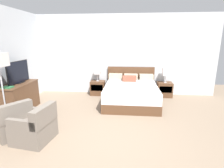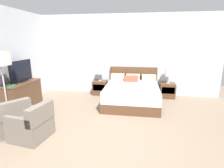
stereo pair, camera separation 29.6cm
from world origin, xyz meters
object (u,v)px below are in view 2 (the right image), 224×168
(bed, at_px, (132,93))
(armchair_companion, at_px, (32,125))
(armchair_by_window, at_px, (12,119))
(table_lamp_left, at_px, (100,71))
(nightstand_left, at_px, (100,88))
(book_red_cover, at_px, (10,86))
(dresser, at_px, (22,95))
(nightstand_right, at_px, (167,90))
(tv, at_px, (21,71))
(table_lamp_right, at_px, (169,72))
(floor_lamp, at_px, (1,64))

(bed, relative_size, armchair_companion, 2.57)
(armchair_by_window, bearing_deg, table_lamp_left, 65.86)
(nightstand_left, distance_m, book_red_cover, 2.96)
(nightstand_left, bearing_deg, bed, -30.93)
(dresser, distance_m, armchair_by_window, 1.39)
(nightstand_left, bearing_deg, dresser, -138.25)
(nightstand_right, bearing_deg, book_red_cover, -153.51)
(bed, xyz_separation_m, nightstand_left, (-1.22, 0.73, -0.07))
(tv, bearing_deg, table_lamp_right, 20.60)
(tv, distance_m, book_red_cover, 0.60)
(bed, bearing_deg, floor_lamp, -150.53)
(book_red_cover, bearing_deg, armchair_companion, -39.10)
(nightstand_left, relative_size, armchair_by_window, 0.55)
(armchair_companion, bearing_deg, armchair_by_window, 163.13)
(dresser, bearing_deg, floor_lamp, -81.87)
(dresser, bearing_deg, book_red_cover, -87.79)
(nightstand_right, distance_m, table_lamp_left, 2.52)
(nightstand_right, height_order, armchair_companion, armchair_companion)
(table_lamp_left, distance_m, book_red_cover, 2.91)
(tv, bearing_deg, book_red_cover, -88.47)
(book_red_cover, height_order, armchair_companion, book_red_cover)
(table_lamp_left, xyz_separation_m, armchair_companion, (-0.71, -3.17, -0.62))
(armchair_companion, bearing_deg, table_lamp_left, 77.36)
(nightstand_right, bearing_deg, dresser, -158.34)
(table_lamp_right, bearing_deg, floor_lamp, -150.10)
(tv, xyz_separation_m, book_red_cover, (0.01, -0.53, -0.28))
(nightstand_right, height_order, table_lamp_right, table_lamp_right)
(nightstand_left, height_order, armchair_companion, armchair_companion)
(table_lamp_right, bearing_deg, armchair_companion, -134.75)
(nightstand_left, height_order, nightstand_right, same)
(nightstand_left, xyz_separation_m, armchair_by_window, (-1.34, -2.98, 0.02))
(nightstand_left, height_order, dresser, dresser)
(table_lamp_right, relative_size, armchair_companion, 0.66)
(bed, height_order, nightstand_left, bed)
(bed, height_order, floor_lamp, floor_lamp)
(table_lamp_right, xyz_separation_m, armchair_companion, (-3.14, -3.17, -0.62))
(bed, distance_m, book_red_cover, 3.50)
(table_lamp_left, relative_size, book_red_cover, 2.09)
(nightstand_right, bearing_deg, armchair_by_window, -141.67)
(table_lamp_right, distance_m, tv, 4.68)
(armchair_companion, bearing_deg, table_lamp_right, 45.25)
(nightstand_left, height_order, floor_lamp, floor_lamp)
(nightstand_left, distance_m, nightstand_right, 2.43)
(bed, height_order, dresser, bed)
(nightstand_left, bearing_deg, nightstand_right, 0.00)
(floor_lamp, bearing_deg, armchair_companion, -31.99)
(book_red_cover, distance_m, armchair_companion, 1.66)
(nightstand_left, relative_size, armchair_companion, 0.67)
(bed, height_order, table_lamp_left, table_lamp_left)
(bed, relative_size, armchair_by_window, 2.12)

